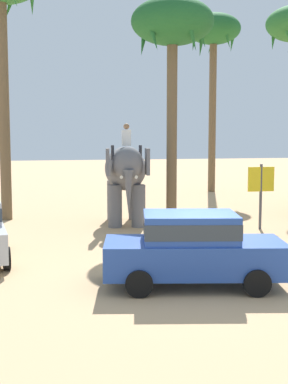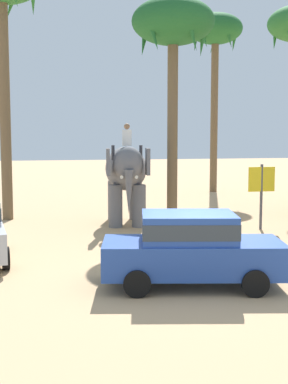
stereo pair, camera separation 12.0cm
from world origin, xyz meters
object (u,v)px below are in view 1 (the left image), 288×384
elephant_with_mahout (126,173)px  signboard_yellow (261,184)px  car_sedan_foreground (193,246)px  palm_tree_far_back (172,29)px  palm_tree_left_of_road (213,36)px

elephant_with_mahout → signboard_yellow: (4.65, -2.13, -0.30)m
car_sedan_foreground → signboard_yellow: signboard_yellow is taller
signboard_yellow → car_sedan_foreground: bearing=-125.3°
car_sedan_foreground → palm_tree_far_back: bearing=78.0°
car_sedan_foreground → signboard_yellow: (4.66, 6.58, 0.76)m
palm_tree_far_back → car_sedan_foreground: bearing=-102.0°
car_sedan_foreground → signboard_yellow: bearing=54.7°
car_sedan_foreground → palm_tree_left_of_road: 22.12m
elephant_with_mahout → palm_tree_far_back: palm_tree_far_back is taller
palm_tree_far_back → signboard_yellow: bearing=-39.5°
palm_tree_left_of_road → signboard_yellow: size_ratio=4.40×
palm_tree_far_back → signboard_yellow: (2.77, -2.29, -5.83)m
palm_tree_left_of_road → elephant_with_mahout: bearing=-124.4°
car_sedan_foreground → palm_tree_far_back: palm_tree_far_back is taller
car_sedan_foreground → palm_tree_far_back: size_ratio=0.50×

